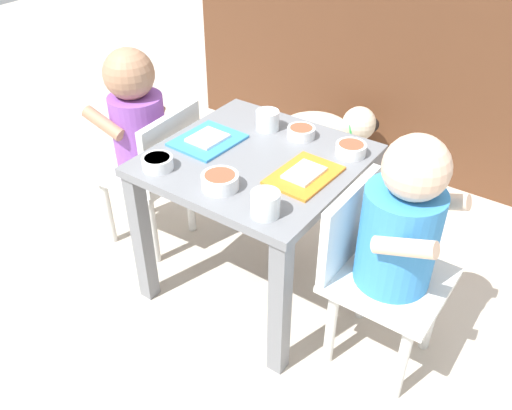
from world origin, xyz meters
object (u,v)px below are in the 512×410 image
(veggie_bowl_far, at_px, (158,162))
(cereal_bowl_right_side, at_px, (351,149))
(food_tray_left, at_px, (208,140))
(cereal_bowl_left_side, at_px, (220,181))
(water_cup_right, at_px, (265,205))
(water_cup_left, at_px, (267,121))
(seated_child_left, at_px, (141,128))
(food_tray_right, at_px, (304,175))
(dining_table, at_px, (256,183))
(dog, at_px, (323,132))
(veggie_bowl_near, at_px, (301,132))
(seated_child_right, at_px, (396,232))

(veggie_bowl_far, height_order, cereal_bowl_right_side, same)
(food_tray_left, height_order, veggie_bowl_far, veggie_bowl_far)
(cereal_bowl_left_side, bearing_deg, water_cup_right, -9.96)
(food_tray_left, relative_size, water_cup_left, 2.78)
(seated_child_left, height_order, food_tray_right, seated_child_left)
(food_tray_right, relative_size, veggie_bowl_far, 2.43)
(dining_table, bearing_deg, seated_child_left, -177.94)
(water_cup_right, distance_m, cereal_bowl_right_side, 0.36)
(water_cup_left, bearing_deg, dog, 99.64)
(food_tray_left, relative_size, cereal_bowl_left_side, 2.04)
(dining_table, relative_size, seated_child_left, 0.79)
(water_cup_right, xyz_separation_m, veggie_bowl_near, (-0.13, 0.37, -0.01))
(water_cup_left, distance_m, veggie_bowl_far, 0.37)
(dining_table, height_order, seated_child_right, seated_child_right)
(food_tray_left, xyz_separation_m, food_tray_right, (0.32, 0.00, 0.00))
(food_tray_left, xyz_separation_m, water_cup_left, (0.10, 0.16, 0.02))
(food_tray_left, bearing_deg, seated_child_left, -179.29)
(food_tray_right, relative_size, cereal_bowl_right_side, 2.39)
(seated_child_left, distance_m, cereal_bowl_left_side, 0.48)
(seated_child_right, distance_m, cereal_bowl_right_side, 0.31)
(seated_child_left, height_order, dog, seated_child_left)
(food_tray_right, distance_m, water_cup_right, 0.19)
(seated_child_left, bearing_deg, water_cup_left, 24.35)
(dining_table, xyz_separation_m, food_tray_right, (0.16, -0.01, 0.09))
(seated_child_right, distance_m, water_cup_right, 0.32)
(cereal_bowl_left_side, bearing_deg, water_cup_left, 103.91)
(dining_table, bearing_deg, dog, 102.79)
(seated_child_left, bearing_deg, cereal_bowl_left_side, -19.88)
(seated_child_right, height_order, veggie_bowl_near, seated_child_right)
(dog, xyz_separation_m, water_cup_left, (0.09, -0.54, 0.30))
(seated_child_right, xyz_separation_m, water_cup_right, (-0.26, -0.17, 0.07))
(dining_table, distance_m, cereal_bowl_right_side, 0.28)
(water_cup_right, relative_size, veggie_bowl_far, 0.84)
(water_cup_right, bearing_deg, veggie_bowl_far, 179.09)
(food_tray_left, bearing_deg, seated_child_right, -2.63)
(cereal_bowl_right_side, bearing_deg, dining_table, -142.72)
(water_cup_left, relative_size, cereal_bowl_left_side, 0.73)
(seated_child_left, relative_size, food_tray_right, 3.41)
(water_cup_left, xyz_separation_m, cereal_bowl_left_side, (0.08, -0.33, -0.00))
(seated_child_left, bearing_deg, food_tray_right, 0.33)
(seated_child_right, xyz_separation_m, cereal_bowl_left_side, (-0.42, -0.14, 0.06))
(water_cup_right, bearing_deg, cereal_bowl_right_side, 84.48)
(food_tray_left, xyz_separation_m, veggie_bowl_far, (-0.02, -0.19, 0.01))
(dog, distance_m, cereal_bowl_right_side, 0.71)
(veggie_bowl_far, bearing_deg, food_tray_right, 29.08)
(seated_child_right, distance_m, food_tray_right, 0.28)
(dining_table, bearing_deg, cereal_bowl_left_side, -84.77)
(seated_child_left, xyz_separation_m, food_tray_right, (0.59, 0.00, 0.04))
(dining_table, relative_size, cereal_bowl_right_side, 6.45)
(seated_child_left, relative_size, dog, 1.75)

